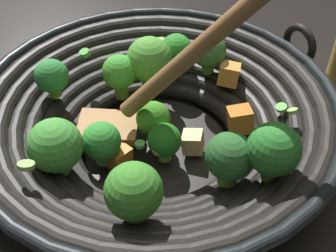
# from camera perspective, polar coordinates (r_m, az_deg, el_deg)

# --- Properties ---
(ground_plane) EXTENTS (4.00, 4.00, 0.00)m
(ground_plane) POSITION_cam_1_polar(r_m,az_deg,el_deg) (0.53, -1.48, -3.26)
(ground_plane) COLOR black
(wok) EXTENTS (0.44, 0.41, 0.26)m
(wok) POSITION_cam_1_polar(r_m,az_deg,el_deg) (0.50, -1.59, 1.03)
(wok) COLOR black
(wok) RESTS_ON ground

